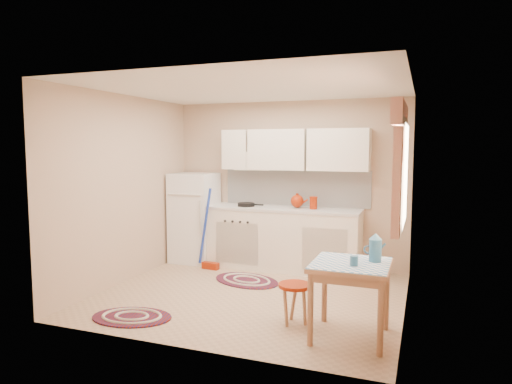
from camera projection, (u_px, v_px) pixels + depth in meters
room_shell at (269, 165)px, 5.62m from camera, size 3.64×3.60×2.52m
fridge at (194, 218)px, 7.20m from camera, size 0.65×0.60×1.40m
broom at (210, 229)px, 6.73m from camera, size 0.29×0.15×1.20m
base_cabinets at (283, 240)px, 6.77m from camera, size 2.25×0.60×0.88m
countertop at (284, 209)px, 6.72m from camera, size 2.27×0.62×0.04m
frying_pan at (246, 205)px, 6.87m from camera, size 0.28×0.28×0.05m
red_kettle at (297, 201)px, 6.64m from camera, size 0.23×0.21×0.21m
red_canister at (313, 204)px, 6.56m from camera, size 0.13×0.13×0.16m
table at (350, 301)px, 4.32m from camera, size 0.72×0.72×0.72m
stool at (295, 304)px, 4.67m from camera, size 0.43×0.43×0.42m
coffee_pot at (375, 247)px, 4.31m from camera, size 0.17×0.16×0.30m
mug at (354, 261)px, 4.18m from camera, size 0.10×0.10×0.10m
rug_center at (246, 280)px, 6.18m from camera, size 1.11×0.91×0.02m
rug_left at (132, 317)px, 4.85m from camera, size 0.95×0.72×0.02m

